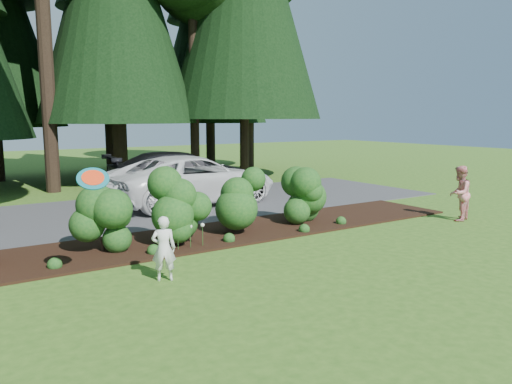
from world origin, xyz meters
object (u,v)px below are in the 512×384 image
(car_white_suv, at_px, (193,180))
(frisbee, at_px, (93,178))
(car_dark_suv, at_px, (181,173))
(child, at_px, (164,248))
(adult, at_px, (459,193))

(car_white_suv, relative_size, frisbee, 10.48)
(car_dark_suv, height_order, child, car_dark_suv)
(car_white_suv, distance_m, adult, 8.25)
(car_white_suv, xyz_separation_m, adult, (5.10, -6.48, -0.06))
(child, relative_size, adult, 0.76)
(car_dark_suv, bearing_deg, child, 159.76)
(car_white_suv, bearing_deg, adult, -147.99)
(child, relative_size, frisbee, 2.12)
(child, xyz_separation_m, frisbee, (-1.17, 0.05, 1.33))
(child, bearing_deg, car_dark_suv, -93.44)
(car_white_suv, bearing_deg, child, 143.77)
(car_white_suv, height_order, child, car_white_suv)
(car_white_suv, height_order, adult, car_white_suv)
(adult, relative_size, frisbee, 2.80)
(car_white_suv, relative_size, child, 4.95)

